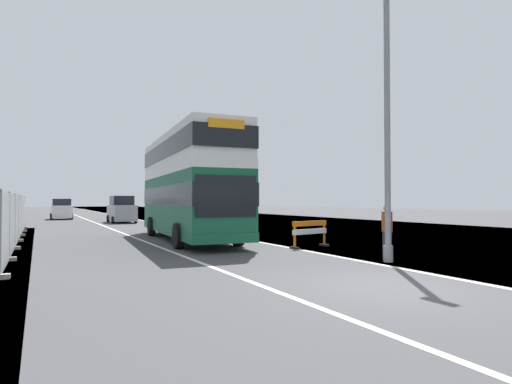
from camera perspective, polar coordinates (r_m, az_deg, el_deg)
name	(u,v)px	position (r m, az deg, el deg)	size (l,w,h in m)	color
ground	(403,285)	(10.27, 19.22, -11.81)	(140.00, 280.00, 0.10)	#424244
double_decker_bus	(188,185)	(20.18, -9.14, 0.97)	(3.37, 11.40, 4.91)	#145638
lamppost_foreground	(387,130)	(13.60, 17.34, 8.06)	(0.29, 0.70, 8.53)	gray
roadworks_barrier	(310,231)	(16.93, 7.30, -5.23)	(1.86, 0.78, 1.05)	orange
construction_site_fence	(18,219)	(21.86, -29.51, -3.22)	(0.44, 20.60, 2.14)	#A8AAAD
car_oncoming_near	(122,210)	(37.62, -17.72, -2.35)	(2.00, 4.39, 2.27)	gray
car_receding_mid	(61,210)	(46.65, -24.84, -2.17)	(2.01, 3.92, 2.06)	silver
pedestrian_at_kerb	(387,231)	(14.24, 17.31, -5.11)	(0.34, 0.34, 1.73)	#2D3342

